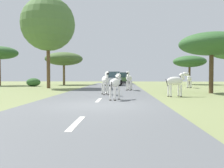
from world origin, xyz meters
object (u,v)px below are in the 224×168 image
object	(u,v)px
tree_2	(212,44)
bush_2	(33,82)
tree_5	(64,59)
car_0	(114,79)
zebra_3	(115,83)
tree_1	(190,62)
zebra_4	(106,80)
car_1	(123,79)
zebra_0	(129,79)
tree_0	(48,24)
zebra_1	(189,79)
zebra_2	(176,81)

from	to	relation	value
tree_2	bush_2	world-z (taller)	tree_2
tree_2	tree_5	world-z (taller)	tree_5
car_0	zebra_3	bearing A→B (deg)	-86.22
car_0	tree_1	distance (m)	12.37
car_0	zebra_4	bearing A→B (deg)	-88.44
car_0	car_1	bearing A→B (deg)	81.20
bush_2	car_0	bearing A→B (deg)	12.44
zebra_0	tree_2	size ratio (longest dim) A/B	0.37
zebra_3	car_0	bearing A→B (deg)	109.65
zebra_3	car_0	distance (m)	18.75
zebra_3	tree_2	xyz separation A→B (m)	(6.82, 5.71, 2.67)
car_0	tree_2	distance (m)	15.31
zebra_0	zebra_4	size ratio (longest dim) A/B	1.07
tree_5	tree_0	bearing A→B (deg)	-85.85
zebra_3	bush_2	distance (m)	19.57
tree_0	tree_5	size ratio (longest dim) A/B	1.76
zebra_1	tree_2	bearing A→B (deg)	109.98
zebra_0	tree_1	xyz separation A→B (m)	(9.26, 15.67, 2.32)
zebra_1	zebra_3	bearing A→B (deg)	85.48
zebra_4	tree_1	xyz separation A→B (m)	(10.91, 20.60, 2.37)
zebra_1	zebra_3	xyz separation A→B (m)	(-7.36, -13.60, -0.07)
zebra_1	tree_1	bearing A→B (deg)	-81.28
zebra_3	tree_0	xyz separation A→B (m)	(-7.19, 12.33, 5.63)
zebra_3	car_1	bearing A→B (deg)	106.40
car_0	tree_5	bearing A→B (deg)	157.59
tree_2	tree_5	size ratio (longest dim) A/B	0.88
car_0	tree_0	bearing A→B (deg)	-133.67
zebra_1	tree_1	xyz separation A→B (m)	(2.82, 10.38, 2.40)
zebra_2	bush_2	distance (m)	19.74
zebra_0	tree_0	xyz separation A→B (m)	(-8.10, 4.03, 5.49)
zebra_2	bush_2	world-z (taller)	zebra_2
zebra_0	car_0	bearing A→B (deg)	-70.24
zebra_2	tree_2	distance (m)	5.12
zebra_1	tree_1	world-z (taller)	tree_1
zebra_0	tree_5	distance (m)	16.40
car_1	tree_2	bearing A→B (deg)	111.53
car_0	tree_5	distance (m)	8.29
car_0	car_1	distance (m)	6.54
tree_5	bush_2	xyz separation A→B (m)	(-2.45, -5.28, -3.15)
zebra_1	zebra_4	distance (m)	13.04
tree_5	zebra_2	bearing A→B (deg)	-59.07
zebra_1	bush_2	xyz separation A→B (m)	(-17.69, 3.03, -0.46)
zebra_0	bush_2	xyz separation A→B (m)	(-11.24, 8.32, -0.54)
tree_2	zebra_3	bearing A→B (deg)	-140.07
tree_1	tree_5	bearing A→B (deg)	-173.44
zebra_2	tree_0	size ratio (longest dim) A/B	0.17
tree_5	zebra_3	bearing A→B (deg)	-70.21
zebra_1	tree_2	distance (m)	8.33
zebra_1	zebra_3	size ratio (longest dim) A/B	1.11
zebra_2	tree_2	xyz separation A→B (m)	(3.18, 3.02, 2.62)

